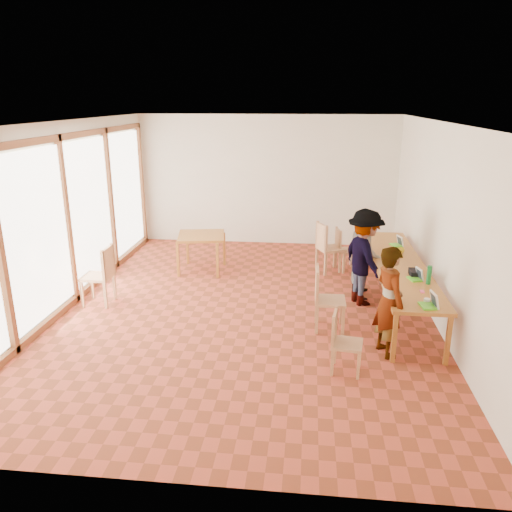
% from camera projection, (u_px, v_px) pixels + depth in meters
% --- Properties ---
extents(ground, '(8.00, 8.00, 0.00)m').
position_uv_depth(ground, '(246.00, 308.00, 8.30)').
color(ground, '#AF412A').
rests_on(ground, ground).
extents(wall_back, '(6.00, 0.10, 3.00)m').
position_uv_depth(wall_back, '(267.00, 181.00, 11.64)').
color(wall_back, white).
rests_on(wall_back, ground).
extents(wall_front, '(6.00, 0.10, 3.00)m').
position_uv_depth(wall_front, '(182.00, 335.00, 4.06)').
color(wall_front, white).
rests_on(wall_front, ground).
extents(wall_right, '(0.10, 8.00, 3.00)m').
position_uv_depth(wall_right, '(441.00, 225.00, 7.54)').
color(wall_right, white).
rests_on(wall_right, ground).
extents(window_wall, '(0.10, 8.00, 3.00)m').
position_uv_depth(window_wall, '(66.00, 216.00, 8.15)').
color(window_wall, white).
rests_on(window_wall, ground).
extents(ceiling, '(6.00, 8.00, 0.04)m').
position_uv_depth(ceiling, '(244.00, 121.00, 7.39)').
color(ceiling, white).
rests_on(ceiling, wall_back).
extents(communal_table, '(0.80, 4.00, 0.75)m').
position_uv_depth(communal_table, '(399.00, 266.00, 8.20)').
color(communal_table, '#A86525').
rests_on(communal_table, ground).
extents(side_table, '(0.90, 0.90, 0.75)m').
position_uv_depth(side_table, '(201.00, 239.00, 9.92)').
color(side_table, '#A86525').
rests_on(side_table, ground).
extents(chair_near, '(0.43, 0.43, 0.43)m').
position_uv_depth(chair_near, '(341.00, 335.00, 6.26)').
color(chair_near, tan).
rests_on(chair_near, ground).
extents(chair_mid, '(0.45, 0.45, 0.51)m').
position_uv_depth(chair_mid, '(323.00, 292.00, 7.39)').
color(chair_mid, tan).
rests_on(chair_mid, ground).
extents(chair_far, '(0.62, 0.62, 0.53)m').
position_uv_depth(chair_far, '(326.00, 242.00, 9.86)').
color(chair_far, tan).
rests_on(chair_far, ground).
extents(chair_empty, '(0.47, 0.47, 0.46)m').
position_uv_depth(chair_empty, '(342.00, 245.00, 10.00)').
color(chair_empty, tan).
rests_on(chair_empty, ground).
extents(chair_spare, '(0.47, 0.47, 0.54)m').
position_uv_depth(chair_spare, '(103.00, 269.00, 8.31)').
color(chair_spare, tan).
rests_on(chair_spare, ground).
extents(person_near, '(0.54, 0.65, 1.52)m').
position_uv_depth(person_near, '(389.00, 301.00, 6.62)').
color(person_near, gray).
rests_on(person_near, ground).
extents(person_mid, '(0.70, 0.84, 1.54)m').
position_uv_depth(person_mid, '(367.00, 253.00, 8.65)').
color(person_mid, gray).
rests_on(person_mid, ground).
extents(person_far, '(0.97, 1.21, 1.63)m').
position_uv_depth(person_far, '(364.00, 257.00, 8.28)').
color(person_far, gray).
rests_on(person_far, ground).
extents(laptop_near, '(0.24, 0.26, 0.20)m').
position_uv_depth(laptop_near, '(431.00, 303.00, 6.46)').
color(laptop_near, '#5ADB25').
rests_on(laptop_near, communal_table).
extents(laptop_mid, '(0.23, 0.25, 0.18)m').
position_uv_depth(laptop_mid, '(417.00, 277.00, 7.43)').
color(laptop_mid, '#5ADB25').
rests_on(laptop_mid, communal_table).
extents(laptop_far, '(0.25, 0.26, 0.19)m').
position_uv_depth(laptop_far, '(398.00, 243.00, 9.15)').
color(laptop_far, '#5ADB25').
rests_on(laptop_far, communal_table).
extents(yellow_mug, '(0.13, 0.13, 0.09)m').
position_uv_depth(yellow_mug, '(401.00, 250.00, 8.73)').
color(yellow_mug, yellow).
rests_on(yellow_mug, communal_table).
extents(green_bottle, '(0.07, 0.07, 0.28)m').
position_uv_depth(green_bottle, '(429.00, 275.00, 7.23)').
color(green_bottle, '#156C29').
rests_on(green_bottle, communal_table).
extents(clear_glass, '(0.07, 0.07, 0.09)m').
position_uv_depth(clear_glass, '(398.00, 303.00, 6.49)').
color(clear_glass, silver).
rests_on(clear_glass, communal_table).
extents(condiment_cup, '(0.08, 0.08, 0.06)m').
position_uv_depth(condiment_cup, '(427.00, 301.00, 6.59)').
color(condiment_cup, white).
rests_on(condiment_cup, communal_table).
extents(pink_phone, '(0.05, 0.10, 0.01)m').
position_uv_depth(pink_phone, '(422.00, 292.00, 6.97)').
color(pink_phone, '#EB427B').
rests_on(pink_phone, communal_table).
extents(black_pouch, '(0.16, 0.26, 0.09)m').
position_uv_depth(black_pouch, '(415.00, 273.00, 7.60)').
color(black_pouch, black).
rests_on(black_pouch, communal_table).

